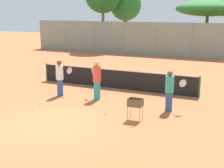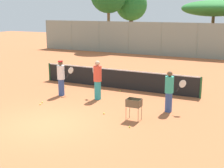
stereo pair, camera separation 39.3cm
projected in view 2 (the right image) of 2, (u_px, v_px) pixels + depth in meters
ground_plane at (47, 124)px, 11.81m from camera, size 80.00×80.00×0.00m
tennis_net at (117, 78)px, 17.09m from camera, size 9.17×0.10×1.07m
back_fence at (179, 40)px, 28.35m from camera, size 29.88×0.08×3.11m
tree_1 at (131, 5)px, 34.55m from camera, size 3.49×3.49×6.51m
tree_2 at (214, 8)px, 29.99m from camera, size 6.18×6.18×5.14m
player_white_outfit at (61, 78)px, 15.58m from camera, size 0.59×0.82×1.77m
player_red_cap at (98, 80)px, 14.89m from camera, size 0.78×0.71×1.88m
player_yellow_shirt at (169, 91)px, 13.05m from camera, size 0.88×0.47×1.75m
ball_cart at (134, 104)px, 12.10m from camera, size 0.56×0.41×0.86m
tennis_ball_0 at (40, 104)px, 14.19m from camera, size 0.07×0.07×0.07m
tennis_ball_1 at (130, 127)px, 11.44m from camera, size 0.07×0.07×0.07m
tennis_ball_2 at (42, 102)px, 14.49m from camera, size 0.07×0.07×0.07m
tennis_ball_3 at (120, 91)px, 16.51m from camera, size 0.07×0.07×0.07m
tennis_ball_4 at (104, 113)px, 12.92m from camera, size 0.07×0.07×0.07m
tennis_ball_5 at (65, 87)px, 17.46m from camera, size 0.07×0.07×0.07m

